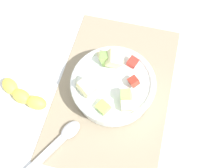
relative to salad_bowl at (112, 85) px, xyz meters
name	(u,v)px	position (x,y,z in m)	size (l,w,h in m)	color
ground_plane	(114,90)	(-0.01, 0.00, -0.04)	(2.40, 2.40, 0.00)	silver
placemat	(114,90)	(-0.01, 0.00, -0.04)	(0.47, 0.30, 0.01)	gray
salad_bowl	(112,85)	(0.00, 0.00, 0.00)	(0.22, 0.22, 0.11)	white
serving_spoon	(58,143)	(0.17, -0.10, -0.03)	(0.20, 0.13, 0.01)	#B7B7BC
banana_whole	(23,95)	(0.07, -0.23, -0.02)	(0.08, 0.15, 0.04)	yellow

